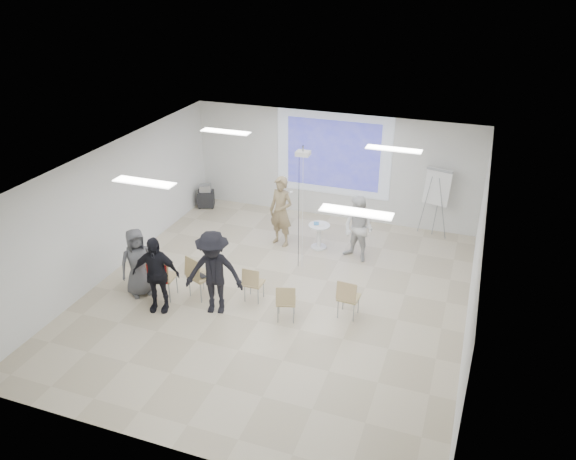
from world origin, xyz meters
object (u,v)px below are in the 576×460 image
(chair_left_mid, at_px, (162,275))
(chair_right_far, at_px, (348,296))
(player_right, at_px, (359,226))
(chair_far_left, at_px, (143,265))
(chair_left_inner, at_px, (198,274))
(av_cart, at_px, (206,197))
(flipchart_easel, at_px, (437,188))
(pedestal_table, at_px, (319,235))
(audience_mid, at_px, (213,268))
(laptop, at_px, (202,274))
(chair_right_inner, at_px, (286,300))
(chair_center, at_px, (253,282))
(audience_left, at_px, (155,269))
(audience_outer, at_px, (137,259))
(player_left, at_px, (281,207))

(chair_left_mid, bearing_deg, chair_right_far, 4.40)
(player_right, relative_size, chair_far_left, 1.84)
(chair_left_inner, distance_m, av_cart, 4.95)
(chair_left_inner, height_order, flipchart_easel, flipchart_easel)
(pedestal_table, relative_size, audience_mid, 0.33)
(chair_far_left, relative_size, chair_right_far, 1.11)
(chair_left_mid, bearing_deg, audience_mid, -6.70)
(laptop, bearing_deg, pedestal_table, -97.71)
(chair_right_inner, bearing_deg, flipchart_easel, 48.24)
(chair_center, height_order, flipchart_easel, flipchart_easel)
(pedestal_table, bearing_deg, audience_left, -122.31)
(player_right, bearing_deg, chair_right_inner, -81.64)
(chair_center, bearing_deg, audience_mid, -134.18)
(chair_left_mid, bearing_deg, pedestal_table, 48.80)
(chair_far_left, bearing_deg, laptop, -17.57)
(chair_far_left, bearing_deg, flipchart_easel, 16.61)
(pedestal_table, bearing_deg, chair_left_inner, -120.04)
(chair_center, bearing_deg, chair_far_left, -173.21)
(chair_right_far, height_order, audience_outer, audience_outer)
(chair_far_left, distance_m, audience_left, 1.06)
(chair_left_mid, bearing_deg, chair_center, 12.04)
(audience_mid, relative_size, flipchart_easel, 1.13)
(chair_left_inner, relative_size, audience_mid, 0.48)
(chair_center, distance_m, av_cart, 5.33)
(chair_right_inner, relative_size, audience_mid, 0.40)
(player_left, relative_size, av_cart, 2.95)
(flipchart_easel, height_order, av_cart, flipchart_easel)
(player_left, xyz_separation_m, av_cart, (-2.92, 1.48, -0.71))
(pedestal_table, relative_size, flipchart_easel, 0.37)
(chair_left_inner, xyz_separation_m, av_cart, (-2.11, 4.47, -0.27))
(audience_mid, bearing_deg, pedestal_table, 57.59)
(chair_right_inner, height_order, audience_mid, audience_mid)
(pedestal_table, distance_m, audience_left, 4.49)
(av_cart, bearing_deg, player_left, -47.72)
(chair_left_inner, distance_m, flipchart_easel, 6.58)
(chair_right_far, bearing_deg, chair_center, -174.09)
(chair_center, bearing_deg, laptop, -171.87)
(player_left, relative_size, audience_mid, 0.99)
(audience_left, relative_size, flipchart_easel, 1.04)
(player_left, xyz_separation_m, chair_right_far, (2.42, -2.64, -0.51))
(chair_left_inner, relative_size, chair_right_inner, 1.20)
(chair_right_inner, relative_size, flipchart_easel, 0.45)
(audience_mid, distance_m, flipchart_easel, 6.44)
(chair_far_left, distance_m, chair_right_far, 4.59)
(player_left, bearing_deg, laptop, -88.15)
(chair_left_inner, bearing_deg, chair_center, 35.48)
(pedestal_table, height_order, chair_left_inner, chair_left_inner)
(audience_outer, bearing_deg, chair_left_mid, -51.96)
(player_left, relative_size, audience_outer, 1.19)
(laptop, height_order, flipchart_easel, flipchart_easel)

